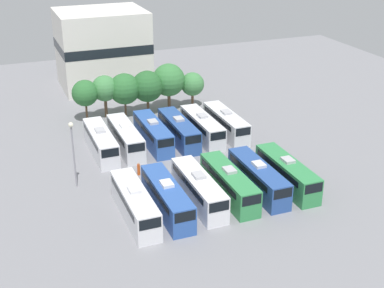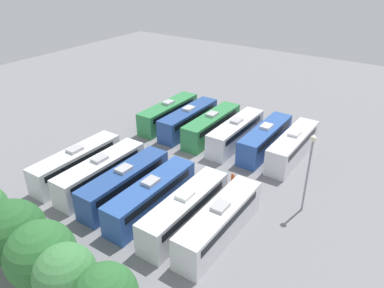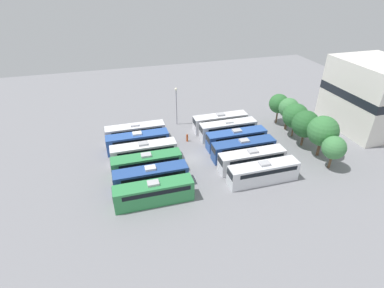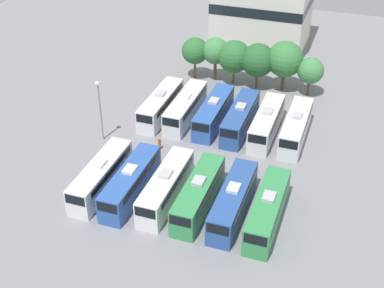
{
  "view_description": "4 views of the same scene",
  "coord_description": "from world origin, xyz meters",
  "px_view_note": "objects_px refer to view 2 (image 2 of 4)",
  "views": [
    {
      "loc": [
        -21.4,
        -56.45,
        30.39
      ],
      "look_at": [
        1.32,
        1.88,
        2.42
      ],
      "focal_mm": 50.0,
      "sensor_mm": 36.0,
      "label": 1
    },
    {
      "loc": [
        -21.57,
        31.11,
        22.83
      ],
      "look_at": [
        0.37,
        -1.33,
        2.35
      ],
      "focal_mm": 35.0,
      "sensor_mm": 36.0,
      "label": 2
    },
    {
      "loc": [
        42.08,
        -12.33,
        28.82
      ],
      "look_at": [
        -0.98,
        0.07,
        2.42
      ],
      "focal_mm": 28.0,
      "sensor_mm": 36.0,
      "label": 3
    },
    {
      "loc": [
        15.66,
        -50.2,
        36.65
      ],
      "look_at": [
        -1.74,
        -0.03,
        2.09
      ],
      "focal_mm": 50.0,
      "sensor_mm": 36.0,
      "label": 4
    }
  ],
  "objects_px": {
    "bus_2": "(236,132)",
    "bus_3": "(212,125)",
    "bus_5": "(168,113)",
    "bus_1": "(265,138)",
    "tree_2": "(41,255)",
    "bus_4": "(189,119)",
    "bus_10": "(101,172)",
    "bus_11": "(77,162)",
    "tree_1": "(65,275)",
    "bus_7": "(185,210)",
    "bus_0": "(293,146)",
    "bus_9": "(125,183)",
    "light_pole": "(310,161)",
    "tree_3": "(13,232)",
    "bus_8": "(151,196)",
    "worker_person": "(233,180)",
    "bus_6": "(219,222)"
  },
  "relations": [
    {
      "from": "bus_2",
      "to": "bus_3",
      "type": "relative_size",
      "value": 1.0
    },
    {
      "from": "bus_5",
      "to": "bus_1",
      "type": "bearing_deg",
      "value": -178.69
    },
    {
      "from": "tree_2",
      "to": "bus_1",
      "type": "bearing_deg",
      "value": -96.27
    },
    {
      "from": "bus_4",
      "to": "bus_10",
      "type": "height_order",
      "value": "same"
    },
    {
      "from": "bus_11",
      "to": "tree_1",
      "type": "xyz_separation_m",
      "value": [
        -14.66,
        12.92,
        2.94
      ]
    },
    {
      "from": "bus_7",
      "to": "tree_2",
      "type": "distance_m",
      "value": 13.03
    },
    {
      "from": "bus_1",
      "to": "tree_1",
      "type": "bearing_deg",
      "value": 89.54
    },
    {
      "from": "bus_0",
      "to": "bus_9",
      "type": "relative_size",
      "value": 1.0
    },
    {
      "from": "bus_3",
      "to": "bus_7",
      "type": "bearing_deg",
      "value": 113.88
    },
    {
      "from": "bus_1",
      "to": "bus_3",
      "type": "relative_size",
      "value": 1.0
    },
    {
      "from": "bus_1",
      "to": "light_pole",
      "type": "relative_size",
      "value": 1.37
    },
    {
      "from": "bus_5",
      "to": "tree_1",
      "type": "relative_size",
      "value": 1.66
    },
    {
      "from": "bus_7",
      "to": "bus_11",
      "type": "relative_size",
      "value": 1.0
    },
    {
      "from": "bus_10",
      "to": "tree_3",
      "type": "distance_m",
      "value": 13.39
    },
    {
      "from": "bus_11",
      "to": "bus_3",
      "type": "bearing_deg",
      "value": -113.5
    },
    {
      "from": "tree_1",
      "to": "bus_4",
      "type": "bearing_deg",
      "value": -69.57
    },
    {
      "from": "bus_8",
      "to": "bus_5",
      "type": "bearing_deg",
      "value": -57.33
    },
    {
      "from": "bus_5",
      "to": "worker_person",
      "type": "bearing_deg",
      "value": 149.8
    },
    {
      "from": "bus_5",
      "to": "worker_person",
      "type": "relative_size",
      "value": 6.69
    },
    {
      "from": "bus_0",
      "to": "bus_6",
      "type": "distance_m",
      "value": 17.22
    },
    {
      "from": "bus_11",
      "to": "tree_2",
      "type": "height_order",
      "value": "tree_2"
    },
    {
      "from": "bus_3",
      "to": "bus_6",
      "type": "xyz_separation_m",
      "value": [
        -11.0,
        16.73,
        0.0
      ]
    },
    {
      "from": "bus_2",
      "to": "bus_11",
      "type": "bearing_deg",
      "value": 56.76
    },
    {
      "from": "bus_0",
      "to": "bus_7",
      "type": "distance_m",
      "value": 17.9
    },
    {
      "from": "bus_4",
      "to": "bus_11",
      "type": "height_order",
      "value": "same"
    },
    {
      "from": "bus_7",
      "to": "worker_person",
      "type": "relative_size",
      "value": 6.69
    },
    {
      "from": "bus_0",
      "to": "bus_11",
      "type": "distance_m",
      "value": 25.34
    },
    {
      "from": "bus_1",
      "to": "bus_6",
      "type": "distance_m",
      "value": 17.55
    },
    {
      "from": "bus_7",
      "to": "tree_3",
      "type": "bearing_deg",
      "value": 60.39
    },
    {
      "from": "bus_4",
      "to": "bus_7",
      "type": "bearing_deg",
      "value": 123.6
    },
    {
      "from": "bus_8",
      "to": "worker_person",
      "type": "height_order",
      "value": "bus_8"
    },
    {
      "from": "bus_3",
      "to": "worker_person",
      "type": "xyz_separation_m",
      "value": [
        -8.07,
        8.88,
        -0.98
      ]
    },
    {
      "from": "tree_1",
      "to": "light_pole",
      "type": "bearing_deg",
      "value": -111.8
    },
    {
      "from": "bus_5",
      "to": "tree_1",
      "type": "bearing_deg",
      "value": 116.25
    },
    {
      "from": "bus_2",
      "to": "bus_11",
      "type": "relative_size",
      "value": 1.0
    },
    {
      "from": "bus_9",
      "to": "bus_0",
      "type": "bearing_deg",
      "value": -122.97
    },
    {
      "from": "bus_10",
      "to": "tree_1",
      "type": "bearing_deg",
      "value": 129.97
    },
    {
      "from": "bus_6",
      "to": "bus_10",
      "type": "distance_m",
      "value": 14.59
    },
    {
      "from": "bus_9",
      "to": "bus_5",
      "type": "bearing_deg",
      "value": -66.57
    },
    {
      "from": "bus_5",
      "to": "light_pole",
      "type": "height_order",
      "value": "light_pole"
    },
    {
      "from": "bus_2",
      "to": "bus_4",
      "type": "distance_m",
      "value": 7.42
    },
    {
      "from": "tree_1",
      "to": "bus_3",
      "type": "bearing_deg",
      "value": -76.17
    },
    {
      "from": "tree_1",
      "to": "bus_7",
      "type": "bearing_deg",
      "value": -90.98
    },
    {
      "from": "bus_5",
      "to": "light_pole",
      "type": "xyz_separation_m",
      "value": [
        -23.17,
        8.85,
        3.74
      ]
    },
    {
      "from": "bus_0",
      "to": "bus_8",
      "type": "distance_m",
      "value": 19.11
    },
    {
      "from": "bus_4",
      "to": "bus_7",
      "type": "height_order",
      "value": "same"
    },
    {
      "from": "bus_3",
      "to": "bus_5",
      "type": "distance_m",
      "value": 7.42
    },
    {
      "from": "bus_7",
      "to": "tree_2",
      "type": "relative_size",
      "value": 1.63
    },
    {
      "from": "bus_10",
      "to": "bus_5",
      "type": "bearing_deg",
      "value": -77.2
    },
    {
      "from": "bus_1",
      "to": "bus_0",
      "type": "bearing_deg",
      "value": -179.91
    }
  ]
}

